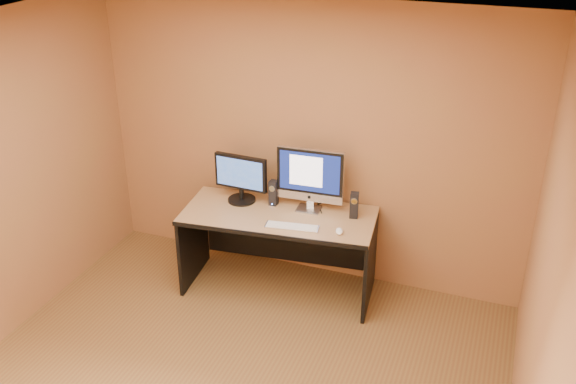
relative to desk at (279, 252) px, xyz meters
The scene contains 11 objects.
walls 1.79m from the desk, 85.71° to the right, with size 4.00×4.00×2.60m, color #925A3B, non-canonical shape.
ceiling 2.69m from the desk, 85.71° to the right, with size 4.00×4.00×0.00m, color white.
desk is the anchor object (origin of this frame).
imac 0.74m from the desk, 38.41° to the left, with size 0.61×0.22×0.58m, color #B4B4B8, non-canonical shape.
second_monitor 0.75m from the desk, 162.92° to the left, with size 0.51×0.25×0.45m, color black, non-canonical shape.
speaker_left 0.55m from the desk, 123.91° to the left, with size 0.07×0.08×0.23m, color black, non-canonical shape.
speaker_right 0.84m from the desk, 15.73° to the left, with size 0.07×0.08×0.23m, color black, non-canonical shape.
keyboard 0.48m from the desk, 43.83° to the right, with size 0.46×0.12×0.02m, color silver.
mouse 0.74m from the desk, 12.74° to the right, with size 0.06×0.11×0.04m, color white.
cable_a 0.56m from the desk, 39.15° to the left, with size 0.01×0.01×0.23m, color black.
cable_b 0.54m from the desk, 45.65° to the left, with size 0.01×0.01×0.19m, color black.
Camera 1 is at (1.71, -3.11, 3.45)m, focal length 40.00 mm.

